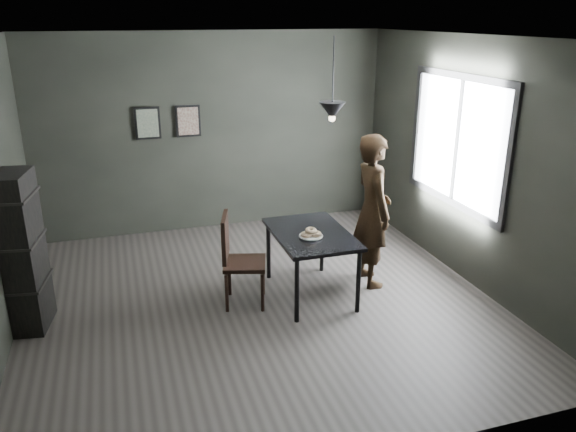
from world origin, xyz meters
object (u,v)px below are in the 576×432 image
object	(u,v)px
white_plate	(311,237)
pendant_lamp	(332,111)
shelf_unit	(23,252)
woman	(372,211)
cafe_table	(311,239)
wood_chair	(236,254)

from	to	relation	value
white_plate	pendant_lamp	size ratio (longest dim) A/B	0.27
shelf_unit	pendant_lamp	bearing A→B (deg)	7.31
pendant_lamp	shelf_unit	bearing A→B (deg)	178.16
woman	cafe_table	bearing A→B (deg)	100.31
cafe_table	wood_chair	distance (m)	0.84
white_plate	wood_chair	distance (m)	0.82
white_plate	wood_chair	bearing A→B (deg)	167.74
wood_chair	shelf_unit	bearing A→B (deg)	-168.50
wood_chair	shelf_unit	size ratio (longest dim) A/B	0.63
white_plate	shelf_unit	xyz separation A→B (m)	(-2.87, 0.33, 0.05)
woman	shelf_unit	world-z (taller)	woman
white_plate	pendant_lamp	distance (m)	1.35
wood_chair	pendant_lamp	xyz separation A→B (m)	(1.09, 0.06, 1.47)
cafe_table	woman	xyz separation A→B (m)	(0.77, 0.09, 0.22)
cafe_table	woman	world-z (taller)	woman
cafe_table	shelf_unit	xyz separation A→B (m)	(-2.92, 0.20, 0.14)
white_plate	wood_chair	xyz separation A→B (m)	(-0.79, 0.17, -0.18)
white_plate	wood_chair	size ratio (longest dim) A/B	0.23
cafe_table	woman	size ratio (longest dim) A/B	0.67
cafe_table	shelf_unit	world-z (taller)	shelf_unit
cafe_table	wood_chair	size ratio (longest dim) A/B	1.17
woman	white_plate	bearing A→B (deg)	108.77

